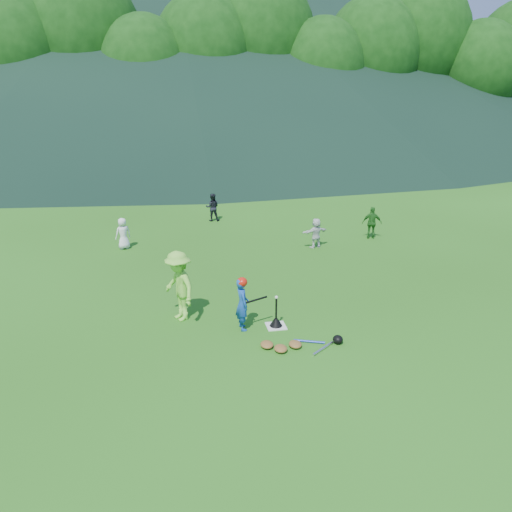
% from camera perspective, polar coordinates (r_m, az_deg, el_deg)
% --- Properties ---
extents(ground, '(120.00, 120.00, 0.00)m').
position_cam_1_polar(ground, '(11.74, 2.30, -8.04)').
color(ground, '#245A14').
rests_on(ground, ground).
extents(home_plate, '(0.45, 0.45, 0.02)m').
position_cam_1_polar(home_plate, '(11.73, 2.30, -8.00)').
color(home_plate, silver).
rests_on(home_plate, ground).
extents(baseball, '(0.08, 0.08, 0.08)m').
position_cam_1_polar(baseball, '(11.42, 2.35, -4.74)').
color(baseball, white).
rests_on(baseball, batting_tee).
extents(batter_child, '(0.34, 0.48, 1.24)m').
position_cam_1_polar(batter_child, '(11.37, -1.58, -5.51)').
color(batter_child, '#1746A0').
rests_on(batter_child, ground).
extents(adult_coach, '(1.05, 1.27, 1.70)m').
position_cam_1_polar(adult_coach, '(11.88, -8.81, -3.41)').
color(adult_coach, '#84DC40').
rests_on(adult_coach, ground).
extents(fielder_a, '(0.62, 0.53, 1.08)m').
position_cam_1_polar(fielder_a, '(17.64, -14.95, 2.50)').
color(fielder_a, white).
rests_on(fielder_a, ground).
extents(fielder_b, '(0.61, 0.50, 1.15)m').
position_cam_1_polar(fielder_b, '(20.77, -5.00, 5.57)').
color(fielder_b, black).
rests_on(fielder_b, ground).
extents(fielder_c, '(0.75, 0.51, 1.18)m').
position_cam_1_polar(fielder_c, '(18.70, 13.12, 3.71)').
color(fielder_c, '#22651E').
rests_on(fielder_c, ground).
extents(fielder_d, '(1.01, 0.57, 1.04)m').
position_cam_1_polar(fielder_d, '(17.30, 6.86, 2.63)').
color(fielder_d, silver).
rests_on(fielder_d, ground).
extents(batting_tee, '(0.30, 0.30, 0.68)m').
position_cam_1_polar(batting_tee, '(11.68, 2.31, -7.48)').
color(batting_tee, black).
rests_on(batting_tee, home_plate).
extents(batter_gear, '(0.72, 0.29, 0.60)m').
position_cam_1_polar(batter_gear, '(11.17, -1.48, -3.16)').
color(batter_gear, red).
rests_on(batter_gear, ground).
extents(equipment_pile, '(1.80, 0.74, 0.19)m').
position_cam_1_polar(equipment_pile, '(10.86, 4.54, -10.04)').
color(equipment_pile, olive).
rests_on(equipment_pile, ground).
extents(outfield_fence, '(70.07, 0.08, 1.33)m').
position_cam_1_polar(outfield_fence, '(38.55, -7.24, 11.78)').
color(outfield_fence, gray).
rests_on(outfield_fence, ground).
extents(tree_line, '(70.04, 11.40, 14.82)m').
position_cam_1_polar(tree_line, '(44.20, -7.93, 22.39)').
color(tree_line, '#382314').
rests_on(tree_line, ground).
extents(distant_hills, '(155.00, 140.00, 32.00)m').
position_cam_1_polar(distant_hills, '(92.67, -15.28, 24.18)').
color(distant_hills, black).
rests_on(distant_hills, ground).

